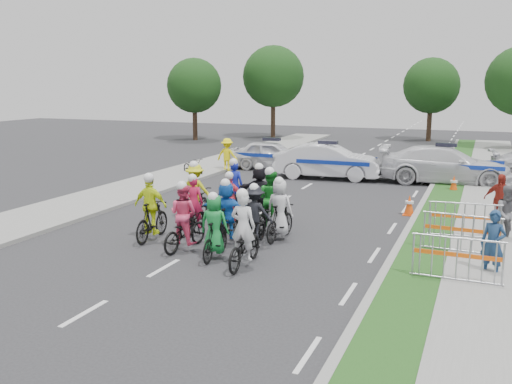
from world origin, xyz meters
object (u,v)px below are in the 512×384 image
at_px(rider_1, 215,233).
at_px(marshal_hiviz, 227,155).
at_px(rider_6, 195,213).
at_px(rider_2, 184,224).
at_px(spectator_1, 508,214).
at_px(rider_12, 235,196).
at_px(cone_1, 454,184).
at_px(barrier_1, 462,236).
at_px(police_car_1, 328,161).
at_px(tree_4, 431,86).
at_px(spectator_0, 493,244).
at_px(parked_bike, 193,167).
at_px(barrier_0, 457,262).
at_px(rider_5, 227,216).
at_px(cone_0, 409,205).
at_px(rider_9, 231,205).
at_px(police_car_2, 445,165).
at_px(rider_0, 244,241).
at_px(rider_11, 260,197).
at_px(rider_10, 196,198).
at_px(police_car_0, 272,155).
at_px(tree_3, 273,77).
at_px(rider_8, 270,208).
at_px(tree_0, 194,86).
at_px(rider_4, 255,221).
at_px(spectator_2, 500,200).

distance_m(rider_1, marshal_hiviz, 14.49).
relative_size(rider_6, marshal_hiviz, 1.10).
bearing_deg(rider_2, spectator_1, -147.51).
height_order(rider_12, cone_1, rider_12).
bearing_deg(barrier_1, police_car_1, 121.24).
xyz_separation_m(rider_1, tree_4, (2.17, 32.82, 3.49)).
distance_m(spectator_0, parked_bike, 17.14).
distance_m(barrier_0, barrier_1, 2.36).
xyz_separation_m(rider_5, cone_0, (4.32, 5.50, -0.45)).
xyz_separation_m(rider_2, rider_9, (0.12, 2.76, -0.02)).
relative_size(police_car_2, cone_0, 8.18).
relative_size(rider_9, tree_4, 0.28).
distance_m(barrier_0, parked_bike, 17.18).
height_order(rider_0, tree_4, tree_4).
xyz_separation_m(rider_11, spectator_1, (7.44, 0.23, 0.02)).
bearing_deg(rider_12, rider_1, 99.05).
height_order(rider_10, barrier_0, rider_10).
xyz_separation_m(spectator_1, barrier_1, (-1.14, -1.85, -0.26)).
distance_m(police_car_0, tree_3, 17.35).
relative_size(rider_0, rider_6, 1.06).
bearing_deg(barrier_1, marshal_hiviz, 137.50).
relative_size(rider_1, police_car_2, 0.31).
relative_size(rider_2, rider_8, 0.95).
xyz_separation_m(rider_0, rider_2, (-2.07, 0.73, 0.06)).
bearing_deg(rider_6, rider_5, 142.38).
bearing_deg(barrier_1, police_car_2, 96.09).
distance_m(police_car_0, tree_4, 19.19).
distance_m(rider_12, spectator_0, 8.85).
bearing_deg(tree_0, rider_10, -61.96).
bearing_deg(police_car_0, rider_1, -173.94).
bearing_deg(tree_3, rider_5, -72.07).
bearing_deg(rider_11, cone_0, -150.32).
height_order(cone_1, tree_4, tree_4).
bearing_deg(barrier_0, parked_bike, 138.09).
relative_size(rider_10, tree_4, 0.32).
bearing_deg(rider_9, barrier_1, 175.39).
distance_m(rider_1, rider_4, 1.57).
bearing_deg(rider_2, cone_0, -122.19).
xyz_separation_m(police_car_0, spectator_2, (10.87, -8.48, 0.09)).
height_order(rider_2, parked_bike, rider_2).
height_order(spectator_1, spectator_2, spectator_2).
distance_m(rider_1, rider_6, 2.70).
distance_m(barrier_0, tree_0, 33.89).
height_order(rider_0, cone_1, rider_0).
xyz_separation_m(cone_0, parked_bike, (-10.93, 4.81, 0.07)).
bearing_deg(parked_bike, police_car_2, -53.23).
distance_m(rider_8, parked_bike, 11.27).
bearing_deg(parked_bike, tree_3, 34.93).
relative_size(rider_0, marshal_hiviz, 1.17).
relative_size(rider_6, barrier_1, 0.93).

